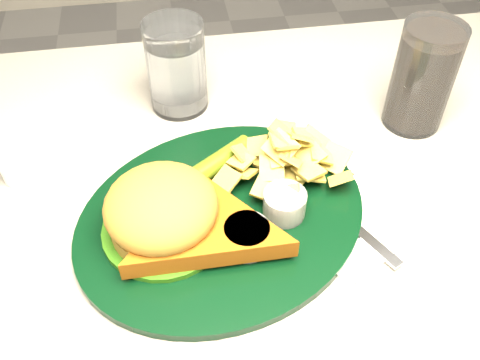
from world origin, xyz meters
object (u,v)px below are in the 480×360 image
object	(u,v)px
dinner_plate	(221,197)
cola_glass	(423,77)
water_glass	(176,66)
fork_napkin	(350,219)

from	to	relation	value
dinner_plate	cola_glass	xyz separation A→B (m)	(0.28, 0.13, 0.03)
water_glass	dinner_plate	bearing A→B (deg)	-82.26
water_glass	cola_glass	xyz separation A→B (m)	(0.31, -0.09, 0.01)
water_glass	fork_napkin	distance (m)	0.31
water_glass	cola_glass	distance (m)	0.33
water_glass	cola_glass	world-z (taller)	cola_glass
fork_napkin	water_glass	bearing A→B (deg)	97.11
water_glass	cola_glass	size ratio (longest dim) A/B	0.88
cola_glass	fork_napkin	bearing A→B (deg)	-130.36
dinner_plate	water_glass	distance (m)	0.23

